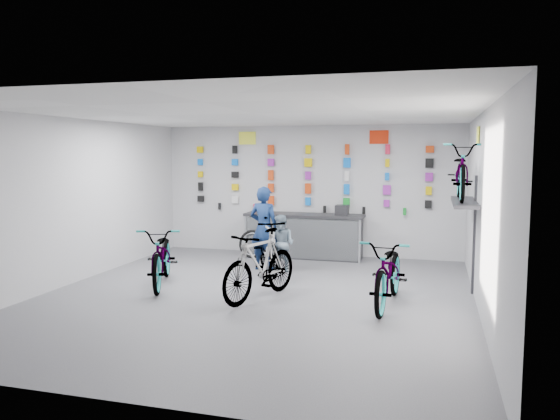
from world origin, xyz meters
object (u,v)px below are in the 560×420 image
(bike_right, at_px, (390,272))
(bike_left, at_px, (163,256))
(customer, at_px, (282,243))
(bike_service, at_px, (268,245))
(bike_center, at_px, (260,265))
(clerk, at_px, (264,228))
(counter, at_px, (304,236))

(bike_right, bearing_deg, bike_left, -179.18)
(bike_right, relative_size, customer, 1.81)
(customer, bearing_deg, bike_service, -122.48)
(bike_center, relative_size, bike_service, 1.02)
(bike_service, relative_size, clerk, 1.09)
(bike_left, distance_m, customer, 2.42)
(counter, bearing_deg, bike_left, -119.42)
(bike_center, bearing_deg, bike_left, -172.39)
(bike_center, relative_size, bike_right, 0.92)
(bike_right, distance_m, bike_service, 3.05)
(bike_left, distance_m, bike_center, 2.00)
(customer, bearing_deg, counter, 104.75)
(counter, relative_size, bike_center, 1.43)
(bike_left, relative_size, clerk, 1.22)
(clerk, bearing_deg, counter, -98.93)
(bike_right, height_order, clerk, clerk)
(customer, bearing_deg, clerk, -174.26)
(clerk, bearing_deg, customer, 176.86)
(bike_left, bearing_deg, bike_right, -24.75)
(bike_service, bearing_deg, bike_right, -62.48)
(counter, xyz_separation_m, bike_left, (-1.83, -3.25, 0.06))
(counter, xyz_separation_m, bike_center, (0.13, -3.65, 0.08))
(bike_right, xyz_separation_m, customer, (-2.27, 1.93, 0.03))
(clerk, bearing_deg, bike_right, 152.00)
(counter, distance_m, clerk, 1.60)
(bike_service, bearing_deg, clerk, 93.43)
(bike_left, distance_m, bike_right, 4.02)
(counter, bearing_deg, clerk, -108.03)
(counter, xyz_separation_m, bike_right, (2.18, -3.50, 0.06))
(bike_right, height_order, bike_service, bike_service)
(bike_left, distance_m, clerk, 2.24)
(bike_left, relative_size, customer, 1.81)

